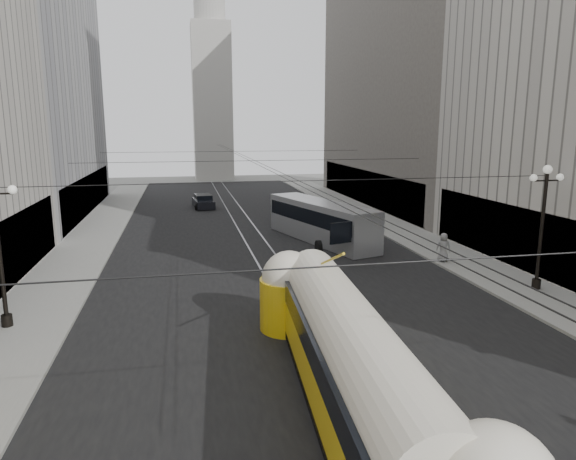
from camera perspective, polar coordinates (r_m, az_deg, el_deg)
name	(u,v)px	position (r m, az deg, el deg)	size (l,w,h in m)	color
road	(256,242)	(38.11, -3.63, -1.29)	(20.00, 85.00, 0.02)	black
sidewalk_left	(93,238)	(41.73, -20.88, -0.81)	(4.00, 72.00, 0.15)	gray
sidewalk_right	(389,226)	(44.60, 11.16, 0.49)	(4.00, 72.00, 0.15)	gray
rail_left	(245,242)	(38.02, -4.75, -1.34)	(0.12, 85.00, 0.04)	gray
rail_right	(265,241)	(38.22, -2.52, -1.24)	(0.12, 85.00, 0.04)	gray
building_left_far	(9,59)	(54.70, -28.60, 16.33)	(12.60, 28.60, 28.60)	#999999
building_right_far	(422,49)	(58.58, 14.66, 18.87)	(12.60, 32.60, 32.60)	#514C47
distant_tower	(212,84)	(84.73, -8.49, 15.79)	(6.00, 6.00, 31.36)	#B2AFA8
lamppost_right_mid	(543,220)	(28.90, 26.44, 0.98)	(1.86, 0.44, 6.37)	black
catenary	(258,163)	(36.28, -3.34, 7.46)	(25.00, 72.00, 0.23)	black
streetcar	(349,358)	(15.78, 6.84, -13.89)	(3.40, 15.60, 3.41)	yellow
city_bus	(321,220)	(37.92, 3.68, 1.13)	(5.71, 12.04, 2.95)	#AFB1B4
sedan_white_far	(299,212)	(46.95, 1.18, 1.99)	(3.50, 5.08, 1.48)	white
sedan_dark_far	(203,202)	(54.57, -9.39, 3.12)	(2.27, 4.57, 1.39)	black
pedestrian_sidewalk_right	(443,247)	(33.10, 16.88, -1.86)	(0.88, 0.54, 1.81)	slate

